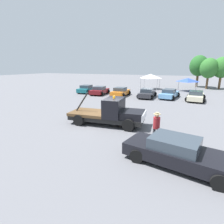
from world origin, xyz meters
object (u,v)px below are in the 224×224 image
tow_truck (111,113)px  traffic_cone (123,110)px  person_near_truck (156,125)px  tree_right (199,66)px  canopy_tent_white (151,76)px  foreground_car (178,152)px  parked_car_maroon (100,90)px  parked_car_orange (120,92)px  canopy_tent_blue (188,80)px  parked_car_charcoal (147,93)px  parked_car_teal (87,89)px  tree_left (222,68)px  tree_center (209,68)px  parked_car_cream (196,96)px  parked_car_skyblue (169,94)px

tow_truck → traffic_cone: (-0.30, 3.75, -0.67)m
person_near_truck → tree_right: (3.65, 33.06, 3.44)m
canopy_tent_white → foreground_car: bearing=-76.7°
parked_car_maroon → canopy_tent_white: canopy_tent_white is taller
parked_car_orange → canopy_tent_blue: (9.52, 9.72, 1.42)m
foreground_car → parked_car_charcoal: (-5.10, 17.71, -0.00)m
parked_car_maroon → parked_car_charcoal: size_ratio=0.90×
parked_car_teal → tree_left: size_ratio=0.72×
parked_car_teal → canopy_tent_white: 13.25m
parked_car_charcoal → tree_center: (9.12, 14.78, 3.43)m
parked_car_maroon → parked_car_cream: same height
tree_center → tow_truck: bearing=-108.1°
parked_car_cream → canopy_tent_blue: 9.62m
parked_car_maroon → tree_left: 25.00m
canopy_tent_white → tree_left: bearing=22.8°
tree_right → tow_truck: bearing=-103.6°
parked_car_maroon → tree_center: (16.90, 14.95, 3.43)m
parked_car_charcoal → canopy_tent_white: (-1.46, 10.02, 1.91)m
parked_car_skyblue → foreground_car: bearing=-164.9°
tree_left → tree_right: size_ratio=0.93×
foreground_car → tree_center: bearing=95.2°
parked_car_skyblue → tree_center: size_ratio=0.82×
foreground_car → parked_car_skyblue: same height
parked_car_cream → parked_car_teal: bearing=92.8°
tree_right → canopy_tent_white: bearing=-139.4°
tow_truck → foreground_car: (5.21, -4.22, -0.27)m
parked_car_maroon → canopy_tent_blue: size_ratio=1.39×
foreground_car → tree_center: tree_center is taller
tow_truck → traffic_cone: 3.82m
parked_car_skyblue → traffic_cone: parked_car_skyblue is taller
parked_car_charcoal → tree_center: bearing=-33.1°
parked_car_maroon → parked_car_charcoal: 7.78m
parked_car_maroon → traffic_cone: size_ratio=7.88×
parked_car_cream → canopy_tent_white: canopy_tent_white is taller
person_near_truck → canopy_tent_white: canopy_tent_white is taller
tree_left → foreground_car: bearing=-100.8°
parked_car_skyblue → parked_car_teal: bearing=98.4°
tow_truck → tree_center: (9.23, 28.28, 3.16)m
person_near_truck → tree_center: size_ratio=0.31×
parked_car_teal → parked_car_charcoal: same height
foreground_car → parked_car_skyblue: size_ratio=1.07×
tow_truck → canopy_tent_white: canopy_tent_white is taller
parked_car_charcoal → canopy_tent_white: canopy_tent_white is taller
foreground_car → parked_car_charcoal: 18.43m
person_near_truck → tree_left: 31.99m
person_near_truck → traffic_cone: person_near_truck is taller
canopy_tent_blue → tree_right: tree_right is taller
tree_right → tree_center: bearing=-58.4°
person_near_truck → tree_left: tree_left is taller
parked_car_charcoal → parked_car_maroon: bearing=89.9°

